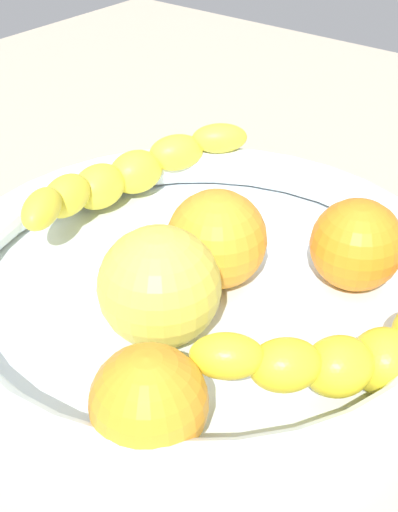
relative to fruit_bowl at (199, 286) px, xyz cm
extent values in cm
cube|color=#B7AA94|center=(0.00, 0.00, -4.08)|extent=(120.00, 120.00, 3.00)
cylinder|color=silver|center=(0.00, 0.00, -1.59)|extent=(33.02, 33.02, 1.97)
torus|color=silver|center=(0.00, 0.00, 0.91)|extent=(35.14, 35.14, 3.03)
ellipsoid|color=yellow|center=(-8.44, 13.34, 3.47)|extent=(4.93, 4.88, 2.40)
ellipsoid|color=yellow|center=(-10.69, 10.51, 2.58)|extent=(4.84, 5.39, 2.92)
ellipsoid|color=yellow|center=(-12.14, 7.20, 1.69)|extent=(4.57, 5.32, 3.44)
ellipsoid|color=yellow|center=(-12.70, 3.62, 1.69)|extent=(3.55, 4.62, 3.44)
ellipsoid|color=yellow|center=(-12.33, 0.02, 2.58)|extent=(3.89, 5.09, 2.92)
ellipsoid|color=yellow|center=(-11.05, -3.36, 3.47)|extent=(4.26, 5.13, 2.40)
ellipsoid|color=yellow|center=(7.85, -7.62, 3.50)|extent=(4.61, 4.28, 2.46)
ellipsoid|color=yellow|center=(10.14, -5.62, 2.76)|extent=(4.79, 4.83, 2.90)
ellipsoid|color=yellow|center=(12.02, -3.24, 2.03)|extent=(4.93, 5.10, 3.34)
ellipsoid|color=yellow|center=(13.42, -0.55, 1.29)|extent=(4.98, 5.05, 3.78)
sphere|color=orange|center=(7.37, 7.37, 2.48)|extent=(6.17, 6.17, 6.17)
sphere|color=orange|center=(0.18, 1.87, 2.74)|extent=(6.68, 6.68, 6.68)
sphere|color=orange|center=(6.16, -11.75, 2.39)|extent=(5.99, 5.99, 5.99)
sphere|color=#DCCE4A|center=(0.83, -4.81, 3.09)|extent=(7.38, 7.38, 7.38)
camera|label=1|loc=(24.04, -30.36, 28.26)|focal=50.93mm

